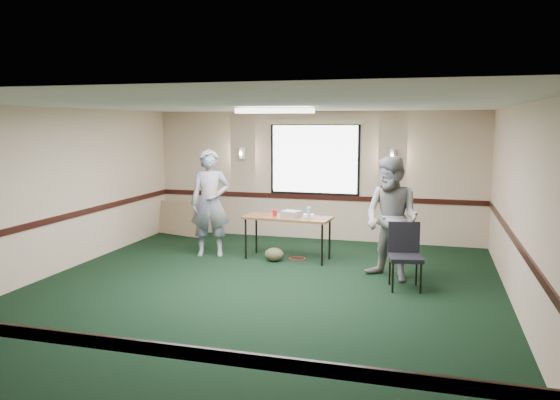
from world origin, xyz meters
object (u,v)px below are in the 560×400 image
(folding_table, at_px, (288,220))
(projector, at_px, (291,214))
(person_right, at_px, (392,219))
(conference_chair, at_px, (405,250))
(person_left, at_px, (210,203))

(folding_table, bearing_deg, projector, 40.97)
(person_right, bearing_deg, conference_chair, -26.79)
(folding_table, distance_m, person_right, 2.08)
(projector, height_order, person_left, person_left)
(folding_table, relative_size, projector, 5.18)
(folding_table, distance_m, conference_chair, 2.44)
(folding_table, bearing_deg, conference_chair, -24.63)
(folding_table, relative_size, person_right, 0.82)
(conference_chair, height_order, person_right, person_right)
(person_left, bearing_deg, projector, -10.98)
(projector, bearing_deg, folding_table, -127.09)
(conference_chair, distance_m, person_right, 0.59)
(projector, height_order, person_right, person_right)
(folding_table, height_order, person_left, person_left)
(projector, relative_size, person_left, 0.16)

